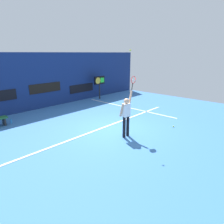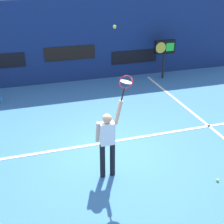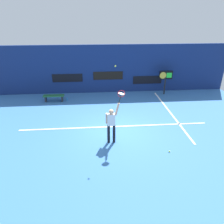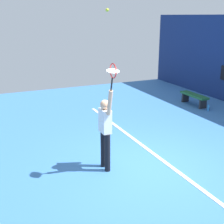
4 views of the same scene
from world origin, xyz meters
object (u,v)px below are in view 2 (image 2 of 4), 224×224
(tennis_racket, at_px, (126,83))
(spare_ball, at_px, (218,180))
(tennis_ball, at_px, (115,27))
(water_bottle, at_px, (1,100))
(scoreboard_clock, at_px, (165,49))
(tennis_player, at_px, (107,140))

(tennis_racket, height_order, spare_ball, tennis_racket)
(tennis_ball, distance_m, water_bottle, 7.01)
(tennis_ball, xyz_separation_m, scoreboard_clock, (4.28, 6.20, -2.21))
(tennis_player, xyz_separation_m, water_bottle, (-2.65, 5.39, -0.89))
(spare_ball, bearing_deg, tennis_ball, 156.71)
(tennis_ball, relative_size, spare_ball, 1.00)
(scoreboard_clock, relative_size, water_bottle, 7.33)
(scoreboard_clock, xyz_separation_m, spare_ball, (-1.98, -7.19, -1.34))
(tennis_racket, distance_m, tennis_ball, 1.24)
(spare_ball, bearing_deg, scoreboard_clock, 74.59)
(tennis_player, relative_size, scoreboard_clock, 1.13)
(tennis_ball, distance_m, spare_ball, 4.35)
(tennis_ball, bearing_deg, spare_ball, -23.29)
(water_bottle, bearing_deg, spare_ball, -51.33)
(tennis_racket, bearing_deg, spare_ball, -26.02)
(tennis_player, bearing_deg, water_bottle, 116.19)
(scoreboard_clock, xyz_separation_m, water_bottle, (-7.10, -0.80, -1.26))
(water_bottle, bearing_deg, tennis_racket, -60.33)
(tennis_player, relative_size, tennis_racket, 3.17)
(tennis_player, height_order, scoreboard_clock, tennis_player)
(tennis_player, distance_m, tennis_racket, 1.43)
(scoreboard_clock, height_order, spare_ball, scoreboard_clock)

